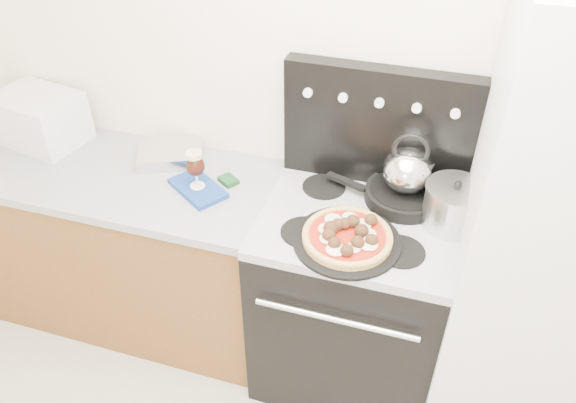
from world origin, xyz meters
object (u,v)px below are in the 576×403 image
at_px(base_cabinet, 131,249).
at_px(skillet, 404,195).
at_px(beer_glass, 196,170).
at_px(stove_body, 351,301).
at_px(fridge, 554,252).
at_px(pizza_pan, 347,241).
at_px(pizza, 347,235).
at_px(tea_kettle, 408,167).
at_px(toaster_oven, 40,118).
at_px(stock_pot, 453,207).
at_px(oven_mitt, 198,188).

xyz_separation_m(base_cabinet, skillet, (1.25, 0.13, 0.52)).
bearing_deg(beer_glass, stove_body, 0.04).
distance_m(base_cabinet, beer_glass, 0.71).
height_order(base_cabinet, fridge, fridge).
relative_size(fridge, pizza_pan, 4.76).
xyz_separation_m(beer_glass, skillet, (0.83, 0.16, -0.06)).
relative_size(pizza, tea_kettle, 1.54).
relative_size(toaster_oven, stock_pot, 1.68).
bearing_deg(stock_pot, tea_kettle, 154.75).
bearing_deg(skillet, oven_mitt, -169.32).
distance_m(pizza, skillet, 0.35).
relative_size(base_cabinet, oven_mitt, 5.72).
bearing_deg(stock_pot, pizza, -147.79).
xyz_separation_m(stove_body, beer_glass, (-0.68, -0.00, 0.57)).
bearing_deg(oven_mitt, tea_kettle, 10.68).
xyz_separation_m(stove_body, pizza_pan, (-0.02, -0.16, 0.49)).
height_order(toaster_oven, pizza_pan, toaster_oven).
distance_m(stove_body, pizza, 0.54).
relative_size(pizza_pan, skillet, 1.29).
height_order(toaster_oven, skillet, toaster_oven).
xyz_separation_m(toaster_oven, oven_mitt, (0.85, -0.15, -0.11)).
xyz_separation_m(pizza_pan, skillet, (0.16, 0.31, 0.02)).
distance_m(stove_body, oven_mitt, 0.83).
xyz_separation_m(pizza_pan, stock_pot, (0.35, 0.22, 0.07)).
distance_m(fridge, beer_glass, 1.38).
bearing_deg(toaster_oven, base_cabinet, -5.81).
height_order(stove_body, beer_glass, beer_glass).
distance_m(stove_body, skillet, 0.55).
height_order(stove_body, pizza_pan, pizza_pan).
relative_size(stove_body, pizza, 2.67).
xyz_separation_m(oven_mitt, pizza, (0.67, -0.16, 0.05)).
xyz_separation_m(base_cabinet, pizza_pan, (1.09, -0.18, 0.50)).
xyz_separation_m(tea_kettle, stock_pot, (0.19, -0.09, -0.08)).
distance_m(pizza_pan, skillet, 0.35).
distance_m(toaster_oven, pizza_pan, 1.55).
distance_m(tea_kettle, stock_pot, 0.23).
bearing_deg(stove_body, stock_pot, 11.14).
distance_m(toaster_oven, beer_glass, 0.87).
xyz_separation_m(base_cabinet, fridge, (1.80, -0.05, 0.52)).
relative_size(pizza_pan, tea_kettle, 1.87).
height_order(pizza_pan, tea_kettle, tea_kettle).
relative_size(base_cabinet, toaster_oven, 3.90).
height_order(stove_body, toaster_oven, toaster_oven).
distance_m(fridge, skillet, 0.58).
distance_m(base_cabinet, pizza_pan, 1.21).
bearing_deg(pizza_pan, oven_mitt, 166.92).
distance_m(base_cabinet, pizza, 1.22).
relative_size(fridge, oven_mitt, 7.50).
distance_m(stove_body, fridge, 0.87).
height_order(stove_body, stock_pot, stock_pot).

